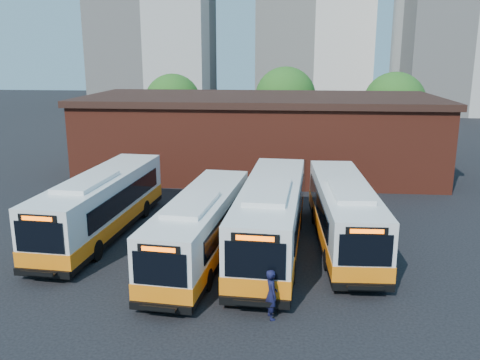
# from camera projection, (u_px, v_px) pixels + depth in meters

# --- Properties ---
(ground) EXTENTS (220.00, 220.00, 0.00)m
(ground) POSITION_uv_depth(u_px,v_px,m) (236.00, 269.00, 23.67)
(ground) COLOR black
(bus_west) EXTENTS (3.60, 13.10, 3.53)m
(bus_west) POSITION_uv_depth(u_px,v_px,m) (102.00, 207.00, 27.84)
(bus_west) COLOR white
(bus_west) RESTS_ON ground
(bus_midwest) EXTENTS (3.61, 13.64, 3.68)m
(bus_midwest) POSITION_uv_depth(u_px,v_px,m) (271.00, 220.00, 25.48)
(bus_midwest) COLOR white
(bus_midwest) RESTS_ON ground
(bus_mideast) EXTENTS (3.67, 12.33, 3.31)m
(bus_mideast) POSITION_uv_depth(u_px,v_px,m) (201.00, 230.00, 24.55)
(bus_mideast) COLOR white
(bus_mideast) RESTS_ON ground
(bus_east) EXTENTS (3.07, 12.63, 3.41)m
(bus_east) POSITION_uv_depth(u_px,v_px,m) (344.00, 216.00, 26.46)
(bus_east) COLOR white
(bus_east) RESTS_ON ground
(transit_worker) EXTENTS (0.68, 0.83, 1.97)m
(transit_worker) POSITION_uv_depth(u_px,v_px,m) (271.00, 294.00, 19.11)
(transit_worker) COLOR black
(transit_worker) RESTS_ON ground
(depot_building) EXTENTS (28.60, 12.60, 6.40)m
(depot_building) POSITION_uv_depth(u_px,v_px,m) (260.00, 134.00, 42.18)
(depot_building) COLOR maroon
(depot_building) RESTS_ON ground
(tree_west) EXTENTS (6.00, 6.00, 7.65)m
(tree_west) POSITION_uv_depth(u_px,v_px,m) (173.00, 102.00, 54.33)
(tree_west) COLOR #382314
(tree_west) RESTS_ON ground
(tree_mid) EXTENTS (6.56, 6.56, 8.36)m
(tree_mid) POSITION_uv_depth(u_px,v_px,m) (285.00, 97.00, 55.08)
(tree_mid) COLOR #382314
(tree_mid) RESTS_ON ground
(tree_east) EXTENTS (6.24, 6.24, 7.96)m
(tree_east) POSITION_uv_depth(u_px,v_px,m) (394.00, 103.00, 51.26)
(tree_east) COLOR #382314
(tree_east) RESTS_ON ground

